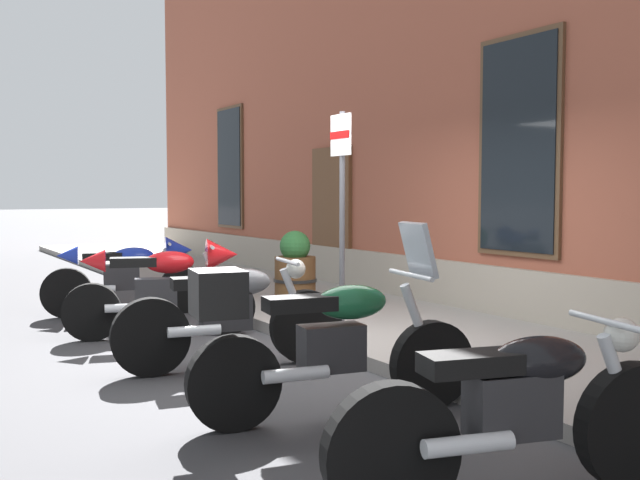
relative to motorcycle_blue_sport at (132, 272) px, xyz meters
The scene contains 9 objects.
ground_plane 3.40m from the motorcycle_blue_sport, 15.59° to the left, with size 140.00×140.00×0.00m, color #38383A.
sidewalk 3.95m from the motorcycle_blue_sport, 34.37° to the left, with size 29.88×2.62×0.12m, color gray.
motorcycle_blue_sport is the anchor object (origin of this frame).
motorcycle_red_sport 1.63m from the motorcycle_blue_sport, ahead, with size 0.82×1.99×1.07m.
motorcycle_grey_naked 3.29m from the motorcycle_blue_sport, ahead, with size 0.66×2.06×0.96m.
motorcycle_green_touring 4.93m from the motorcycle_blue_sport, ahead, with size 0.76×2.10×1.35m.
motorcycle_black_naked 6.60m from the motorcycle_blue_sport, ahead, with size 0.75×2.01×0.92m.
parking_sign 3.18m from the motorcycle_blue_sport, 30.49° to the left, with size 0.36×0.07×2.31m.
barrel_planter 2.09m from the motorcycle_blue_sport, 63.91° to the left, with size 0.57×0.57×0.95m.
Camera 1 is at (5.83, -3.58, 1.56)m, focal length 40.33 mm.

